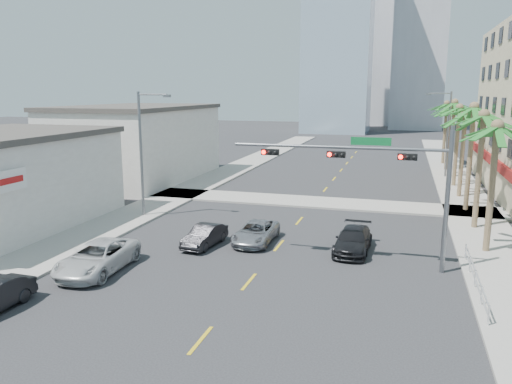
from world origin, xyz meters
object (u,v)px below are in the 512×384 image
Objects in this scene: car_lane_center at (256,232)px; car_lane_right at (353,240)px; car_parked_far at (97,257)px; traffic_signal_mast at (381,171)px; car_lane_left at (205,236)px.

car_lane_right reaches higher than car_lane_center.
traffic_signal_mast is at bearing 16.59° from car_parked_far.
traffic_signal_mast reaches higher than car_lane_center.
car_lane_center is 5.83m from car_lane_right.
car_lane_center reaches higher than car_lane_left.
car_lane_left is (3.59, 5.54, -0.13)m from car_parked_far.
traffic_signal_mast is 5.11m from car_lane_right.
car_parked_far is 1.19× the size of car_lane_center.
car_lane_left is at bearing -168.84° from car_lane_right.
car_lane_right is at bearing 27.01° from car_parked_far.
car_lane_left is (-9.99, 0.74, -4.44)m from traffic_signal_mast.
traffic_signal_mast is 8.82m from car_lane_center.
car_parked_far is 1.43× the size of car_lane_left.
car_parked_far is at bearing -116.95° from car_lane_left.
car_parked_far is 9.45m from car_lane_center.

